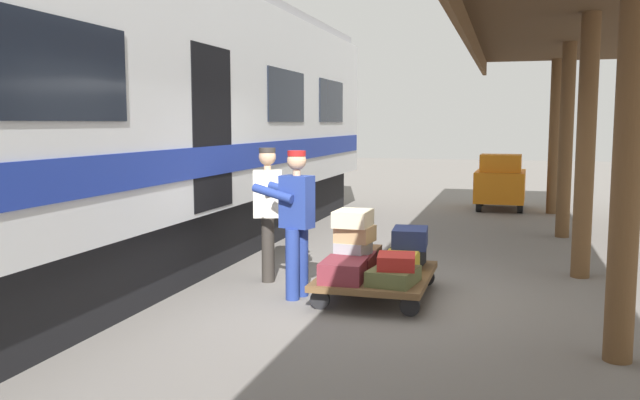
# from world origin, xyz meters

# --- Properties ---
(ground_plane) EXTENTS (60.00, 60.00, 0.00)m
(ground_plane) POSITION_xyz_m (0.00, 0.00, 0.00)
(ground_plane) COLOR slate
(platform_canopy) EXTENTS (3.20, 16.91, 3.56)m
(platform_canopy) POSITION_xyz_m (-2.18, -0.00, 3.27)
(platform_canopy) COLOR brown
(platform_canopy) RESTS_ON ground_plane
(train_car) EXTENTS (3.02, 16.20, 4.00)m
(train_car) POSITION_xyz_m (3.72, 0.00, 2.06)
(train_car) COLOR silver
(train_car) RESTS_ON ground_plane
(luggage_cart) EXTENTS (1.22, 1.71, 0.29)m
(luggage_cart) POSITION_xyz_m (0.14, 0.10, 0.24)
(luggage_cart) COLOR brown
(luggage_cart) RESTS_ON ground_plane
(suitcase_olive_duffel) EXTENTS (0.54, 0.65, 0.16)m
(suitcase_olive_duffel) POSITION_xyz_m (-0.14, 0.57, 0.37)
(suitcase_olive_duffel) COLOR brown
(suitcase_olive_duffel) RESTS_ON luggage_cart
(suitcase_brown_leather) EXTENTS (0.39, 0.60, 0.19)m
(suitcase_brown_leather) POSITION_xyz_m (0.41, -0.37, 0.38)
(suitcase_brown_leather) COLOR brown
(suitcase_brown_leather) RESTS_ON luggage_cart
(suitcase_yellow_case) EXTENTS (0.37, 0.59, 0.24)m
(suitcase_yellow_case) POSITION_xyz_m (-0.14, 0.10, 0.41)
(suitcase_yellow_case) COLOR gold
(suitcase_yellow_case) RESTS_ON luggage_cart
(suitcase_maroon_trunk) EXTENTS (0.47, 0.64, 0.20)m
(suitcase_maroon_trunk) POSITION_xyz_m (0.41, 0.10, 0.38)
(suitcase_maroon_trunk) COLOR maroon
(suitcase_maroon_trunk) RESTS_ON luggage_cart
(suitcase_black_hardshell) EXTENTS (0.41, 0.61, 0.23)m
(suitcase_black_hardshell) POSITION_xyz_m (-0.14, -0.37, 0.40)
(suitcase_black_hardshell) COLOR black
(suitcase_black_hardshell) RESTS_ON luggage_cart
(suitcase_burgundy_valise) EXTENTS (0.48, 0.65, 0.23)m
(suitcase_burgundy_valise) POSITION_xyz_m (0.41, 0.57, 0.40)
(suitcase_burgundy_valise) COLOR maroon
(suitcase_burgundy_valise) RESTS_ON luggage_cart
(suitcase_gray_aluminum) EXTENTS (0.40, 0.44, 0.15)m
(suitcase_gray_aluminum) POSITION_xyz_m (0.42, 0.10, 0.56)
(suitcase_gray_aluminum) COLOR #9EA0A5
(suitcase_gray_aluminum) RESTS_ON suitcase_maroon_trunk
(suitcase_navy_fabric) EXTENTS (0.44, 0.58, 0.24)m
(suitcase_navy_fabric) POSITION_xyz_m (-0.18, -0.38, 0.63)
(suitcase_navy_fabric) COLOR navy
(suitcase_navy_fabric) RESTS_ON suitcase_black_hardshell
(suitcase_red_plastic) EXTENTS (0.45, 0.48, 0.15)m
(suitcase_red_plastic) POSITION_xyz_m (-0.17, 0.55, 0.53)
(suitcase_red_plastic) COLOR #AD231E
(suitcase_red_plastic) RESTS_ON suitcase_olive_duffel
(suitcase_tan_vintage) EXTENTS (0.45, 0.43, 0.19)m
(suitcase_tan_vintage) POSITION_xyz_m (0.40, 0.09, 0.73)
(suitcase_tan_vintage) COLOR tan
(suitcase_tan_vintage) RESTS_ON suitcase_gray_aluminum
(suitcase_cream_canvas) EXTENTS (0.41, 0.50, 0.19)m
(suitcase_cream_canvas) POSITION_xyz_m (0.42, 0.11, 0.92)
(suitcase_cream_canvas) COLOR beige
(suitcase_cream_canvas) RESTS_ON suitcase_tan_vintage
(porter_in_overalls) EXTENTS (0.72, 0.53, 1.70)m
(porter_in_overalls) POSITION_xyz_m (1.03, 0.39, 0.93)
(porter_in_overalls) COLOR navy
(porter_in_overalls) RESTS_ON ground_plane
(porter_by_door) EXTENTS (0.73, 0.57, 1.70)m
(porter_by_door) POSITION_xyz_m (1.62, -0.35, 0.93)
(porter_by_door) COLOR #332D28
(porter_by_door) RESTS_ON ground_plane
(baggage_tug) EXTENTS (1.16, 1.74, 1.30)m
(baggage_tug) POSITION_xyz_m (-1.12, -8.43, 0.63)
(baggage_tug) COLOR orange
(baggage_tug) RESTS_ON ground_plane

